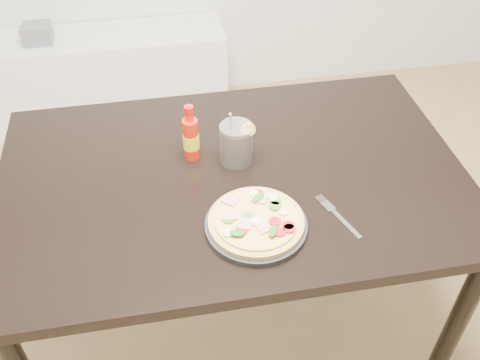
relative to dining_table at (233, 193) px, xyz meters
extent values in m
cube|color=black|center=(0.00, 0.00, 0.06)|extent=(1.40, 0.90, 0.04)
cylinder|color=black|center=(0.64, -0.39, -0.31)|extent=(0.06, 0.06, 0.71)
cylinder|color=black|center=(-0.64, 0.39, -0.31)|extent=(0.06, 0.06, 0.71)
cylinder|color=black|center=(0.64, 0.39, -0.31)|extent=(0.06, 0.06, 0.71)
cylinder|color=black|center=(0.02, -0.23, 0.09)|extent=(0.28, 0.28, 0.02)
cylinder|color=tan|center=(0.02, -0.23, 0.11)|extent=(0.26, 0.26, 0.01)
cylinder|color=#DECB60|center=(0.02, -0.23, 0.12)|extent=(0.23, 0.23, 0.01)
cube|color=pink|center=(-0.03, -0.15, 0.12)|extent=(0.05, 0.05, 0.01)
cube|color=pink|center=(-0.04, -0.21, 0.12)|extent=(0.04, 0.04, 0.01)
cube|color=pink|center=(0.05, -0.16, 0.12)|extent=(0.05, 0.05, 0.01)
cube|color=pink|center=(0.03, -0.27, 0.12)|extent=(0.05, 0.05, 0.01)
cube|color=pink|center=(-0.01, -0.25, 0.12)|extent=(0.05, 0.05, 0.01)
cylinder|color=#B2131E|center=(-0.02, -0.27, 0.12)|extent=(0.03, 0.03, 0.01)
cylinder|color=#B2131E|center=(0.10, -0.28, 0.12)|extent=(0.03, 0.03, 0.01)
cylinder|color=#B2131E|center=(0.07, -0.29, 0.12)|extent=(0.03, 0.03, 0.01)
cylinder|color=#B2131E|center=(0.07, -0.25, 0.12)|extent=(0.03, 0.03, 0.01)
cylinder|color=#B2131E|center=(0.10, -0.27, 0.12)|extent=(0.03, 0.03, 0.01)
cylinder|color=#B2131E|center=(0.05, -0.14, 0.12)|extent=(0.03, 0.03, 0.01)
cylinder|color=#417727|center=(0.00, -0.22, 0.12)|extent=(0.03, 0.03, 0.01)
cylinder|color=#417727|center=(-0.05, -0.22, 0.12)|extent=(0.03, 0.03, 0.01)
cylinder|color=#417727|center=(0.08, -0.20, 0.12)|extent=(0.03, 0.03, 0.01)
cylinder|color=#417727|center=(0.09, -0.18, 0.12)|extent=(0.03, 0.03, 0.01)
ellipsoid|color=white|center=(0.02, -0.24, 0.12)|extent=(0.03, 0.03, 0.01)
ellipsoid|color=white|center=(0.10, -0.22, 0.12)|extent=(0.03, 0.03, 0.01)
ellipsoid|color=white|center=(-0.06, -0.27, 0.12)|extent=(0.03, 0.03, 0.01)
ellipsoid|color=white|center=(0.04, -0.14, 0.12)|extent=(0.03, 0.03, 0.01)
ellipsoid|color=white|center=(0.02, -0.24, 0.12)|extent=(0.03, 0.03, 0.01)
ellipsoid|color=white|center=(0.09, -0.16, 0.12)|extent=(0.03, 0.03, 0.01)
ellipsoid|color=#216D1A|center=(0.04, -0.16, 0.13)|extent=(0.05, 0.04, 0.00)
ellipsoid|color=#216D1A|center=(-0.04, -0.28, 0.13)|extent=(0.04, 0.03, 0.00)
ellipsoid|color=#216D1A|center=(0.05, -0.29, 0.13)|extent=(0.04, 0.05, 0.00)
cylinder|color=red|center=(-0.11, 0.10, 0.15)|extent=(0.05, 0.05, 0.14)
cylinder|color=yellow|center=(-0.11, 0.10, 0.15)|extent=(0.05, 0.05, 0.05)
cylinder|color=red|center=(-0.11, 0.10, 0.24)|extent=(0.03, 0.03, 0.03)
cylinder|color=red|center=(-0.11, 0.10, 0.26)|extent=(0.03, 0.03, 0.02)
cylinder|color=black|center=(0.02, 0.06, 0.14)|extent=(0.09, 0.09, 0.11)
cylinder|color=silver|center=(0.02, 0.06, 0.15)|extent=(0.10, 0.10, 0.13)
cylinder|color=#F2E059|center=(0.05, 0.04, 0.21)|extent=(0.04, 0.01, 0.04)
cylinder|color=#B2B2B7|center=(0.01, 0.07, 0.19)|extent=(0.03, 0.06, 0.17)
cube|color=silver|center=(0.27, -0.26, 0.09)|extent=(0.05, 0.12, 0.00)
cube|color=silver|center=(0.24, -0.19, 0.09)|extent=(0.04, 0.05, 0.00)
cube|color=silver|center=(0.22, -0.16, 0.09)|extent=(0.01, 0.03, 0.00)
cube|color=silver|center=(0.23, -0.16, 0.09)|extent=(0.01, 0.03, 0.00)
cube|color=silver|center=(0.23, -0.16, 0.09)|extent=(0.01, 0.03, 0.00)
cube|color=silver|center=(0.24, -0.15, 0.09)|extent=(0.01, 0.03, 0.00)
cube|color=white|center=(-0.51, 1.47, -0.42)|extent=(1.40, 0.34, 0.50)
cube|color=slate|center=(-0.76, 1.45, -0.16)|extent=(0.14, 0.12, 0.01)
cube|color=slate|center=(-0.76, 1.45, -0.15)|extent=(0.14, 0.12, 0.01)
cube|color=slate|center=(-0.76, 1.45, -0.14)|extent=(0.14, 0.12, 0.01)
cube|color=slate|center=(-0.76, 1.45, -0.13)|extent=(0.14, 0.12, 0.01)
cube|color=slate|center=(-0.76, 1.45, -0.12)|extent=(0.14, 0.12, 0.01)
cube|color=slate|center=(-0.76, 1.45, -0.11)|extent=(0.14, 0.12, 0.01)
cube|color=slate|center=(-0.76, 1.45, -0.10)|extent=(0.14, 0.12, 0.01)
cube|color=slate|center=(-0.76, 1.45, -0.09)|extent=(0.14, 0.12, 0.01)
cube|color=slate|center=(-0.76, 1.45, -0.08)|extent=(0.14, 0.12, 0.01)
camera|label=1|loc=(-0.19, -1.19, 1.15)|focal=40.00mm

